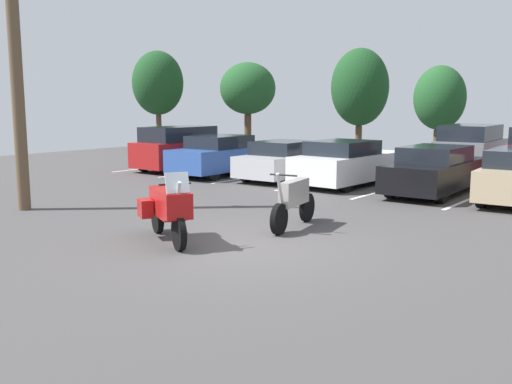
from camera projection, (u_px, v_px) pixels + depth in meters
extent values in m
cube|color=#423F3F|center=(243.00, 247.00, 11.20)|extent=(44.00, 44.00, 0.10)
cylinder|color=black|center=(179.00, 233.00, 10.70)|extent=(0.64, 0.42, 0.67)
cylinder|color=black|center=(157.00, 217.00, 12.19)|extent=(0.64, 0.42, 0.67)
cube|color=#A51414|center=(167.00, 202.00, 11.38)|extent=(1.28, 0.96, 0.54)
cylinder|color=#B2B2B7|center=(177.00, 210.00, 10.75)|extent=(0.48, 0.31, 1.14)
cylinder|color=black|center=(175.00, 184.00, 10.75)|extent=(0.33, 0.56, 0.04)
cube|color=#A51414|center=(177.00, 206.00, 10.72)|extent=(0.63, 0.66, 0.49)
cube|color=#B2C1CC|center=(177.00, 183.00, 10.60)|extent=(0.35, 0.46, 0.39)
cube|color=#A51414|center=(179.00, 206.00, 11.87)|extent=(0.50, 0.42, 0.36)
cube|color=#A51414|center=(145.00, 208.00, 11.59)|extent=(0.50, 0.42, 0.36)
cylinder|color=black|center=(279.00, 219.00, 12.01)|extent=(0.24, 0.67, 0.66)
cylinder|color=black|center=(307.00, 207.00, 13.37)|extent=(0.24, 0.67, 0.66)
cube|color=gray|center=(294.00, 193.00, 12.62)|extent=(0.46, 1.18, 0.55)
cylinder|color=#B2B2B7|center=(282.00, 199.00, 12.06)|extent=(0.16, 0.52, 1.13)
cylinder|color=black|center=(283.00, 175.00, 12.05)|extent=(0.62, 0.15, 0.04)
cube|color=silver|center=(157.00, 167.00, 24.81)|extent=(0.12, 4.75, 0.01)
cube|color=silver|center=(202.00, 171.00, 23.19)|extent=(0.12, 4.75, 0.01)
cube|color=silver|center=(254.00, 177.00, 21.56)|extent=(0.12, 4.75, 0.01)
cube|color=silver|center=(315.00, 182.00, 19.94)|extent=(0.12, 4.75, 0.01)
cube|color=silver|center=(387.00, 190.00, 18.32)|extent=(0.12, 4.75, 0.01)
cube|color=silver|center=(472.00, 198.00, 16.69)|extent=(0.12, 4.75, 0.01)
cube|color=maroon|center=(184.00, 153.00, 23.80)|extent=(1.78, 4.43, 1.00)
cube|color=black|center=(178.00, 134.00, 23.46)|extent=(1.64, 2.99, 0.60)
cylinder|color=black|center=(196.00, 158.00, 25.49)|extent=(0.22, 0.60, 0.60)
cylinder|color=black|center=(221.00, 160.00, 24.58)|extent=(0.22, 0.60, 0.60)
cylinder|color=black|center=(144.00, 164.00, 23.14)|extent=(0.22, 0.60, 0.60)
cylinder|color=black|center=(170.00, 167.00, 22.23)|extent=(0.22, 0.60, 0.60)
cube|color=#2D519E|center=(224.00, 158.00, 22.07)|extent=(1.95, 4.72, 0.83)
cube|color=black|center=(220.00, 142.00, 21.77)|extent=(1.75, 2.23, 0.46)
cylinder|color=black|center=(234.00, 161.00, 23.85)|extent=(0.23, 0.69, 0.69)
cylinder|color=black|center=(265.00, 164.00, 22.91)|extent=(0.23, 0.69, 0.69)
cylinder|color=black|center=(180.00, 168.00, 21.32)|extent=(0.23, 0.69, 0.69)
cylinder|color=black|center=(213.00, 171.00, 20.39)|extent=(0.23, 0.69, 0.69)
cube|color=#B7B7BC|center=(289.00, 163.00, 20.83)|extent=(1.92, 4.54, 0.73)
cube|color=black|center=(283.00, 148.00, 20.45)|extent=(1.72, 2.08, 0.47)
cylinder|color=black|center=(293.00, 165.00, 22.54)|extent=(0.23, 0.62, 0.62)
cylinder|color=black|center=(328.00, 168.00, 21.63)|extent=(0.23, 0.62, 0.62)
cylinder|color=black|center=(246.00, 173.00, 20.11)|extent=(0.23, 0.62, 0.62)
cylinder|color=black|center=(283.00, 176.00, 19.20)|extent=(0.23, 0.62, 0.62)
cube|color=white|center=(349.00, 166.00, 19.39)|extent=(2.09, 4.68, 0.84)
cube|color=black|center=(343.00, 148.00, 18.96)|extent=(1.84, 2.20, 0.46)
cylinder|color=black|center=(352.00, 170.00, 21.14)|extent=(0.24, 0.61, 0.61)
cylinder|color=black|center=(393.00, 173.00, 20.09)|extent=(0.24, 0.61, 0.61)
cylinder|color=black|center=(302.00, 178.00, 18.78)|extent=(0.24, 0.61, 0.61)
cylinder|color=black|center=(345.00, 183.00, 17.73)|extent=(0.24, 0.61, 0.61)
cube|color=black|center=(436.00, 174.00, 17.50)|extent=(1.84, 4.87, 0.78)
cube|color=black|center=(435.00, 154.00, 17.27)|extent=(1.65, 2.35, 0.47)
cylinder|color=black|center=(431.00, 176.00, 19.28)|extent=(0.23, 0.63, 0.62)
cylinder|color=black|center=(477.00, 179.00, 18.40)|extent=(0.23, 0.63, 0.62)
cylinder|color=black|center=(391.00, 187.00, 16.68)|extent=(0.23, 0.63, 0.62)
cylinder|color=black|center=(442.00, 192.00, 15.80)|extent=(0.23, 0.63, 0.62)
cylinder|color=black|center=(507.00, 181.00, 17.80)|extent=(0.26, 0.69, 0.67)
cylinder|color=black|center=(482.00, 195.00, 15.18)|extent=(0.26, 0.69, 0.67)
cube|color=slate|center=(472.00, 153.00, 22.80)|extent=(2.15, 4.72, 1.08)
cube|color=black|center=(471.00, 132.00, 22.35)|extent=(1.91, 3.26, 0.59)
cylinder|color=black|center=(462.00, 159.00, 24.60)|extent=(0.26, 0.71, 0.70)
cylinder|color=black|center=(502.00, 161.00, 23.69)|extent=(0.26, 0.71, 0.70)
cylinder|color=black|center=(439.00, 166.00, 22.04)|extent=(0.26, 0.71, 0.70)
cylinder|color=black|center=(483.00, 169.00, 21.13)|extent=(0.26, 0.71, 0.70)
cylinder|color=black|center=(510.00, 172.00, 20.39)|extent=(0.24, 0.62, 0.62)
cylinder|color=brown|center=(15.00, 54.00, 14.29)|extent=(0.31, 0.31, 7.90)
cylinder|color=#4C3823|center=(248.00, 131.00, 35.86)|extent=(0.43, 0.43, 2.05)
ellipsoid|color=#1E4C23|center=(248.00, 88.00, 35.46)|extent=(3.44, 3.44, 3.17)
cylinder|color=#4C3823|center=(358.00, 139.00, 32.57)|extent=(0.37, 0.37, 1.47)
ellipsoid|color=#19421E|center=(360.00, 87.00, 32.13)|extent=(3.22, 3.22, 4.30)
cylinder|color=#4C3823|center=(437.00, 145.00, 27.87)|extent=(0.42, 0.42, 1.45)
ellipsoid|color=#1E4C23|center=(440.00, 98.00, 27.53)|extent=(2.46, 2.46, 3.06)
cylinder|color=#4C3823|center=(159.00, 131.00, 35.68)|extent=(0.33, 0.33, 2.01)
ellipsoid|color=#19421E|center=(158.00, 83.00, 35.22)|extent=(3.13, 3.13, 3.89)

